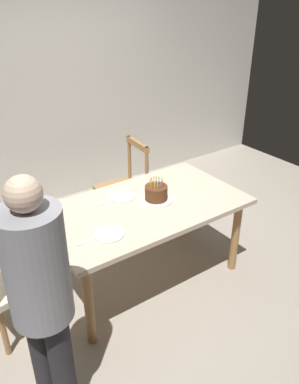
# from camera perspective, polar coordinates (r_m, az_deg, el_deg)

# --- Properties ---
(ground) EXTENTS (6.40, 6.40, 0.00)m
(ground) POSITION_cam_1_polar(r_m,az_deg,el_deg) (3.51, -0.68, -12.40)
(ground) COLOR #9E9384
(back_wall) EXTENTS (6.40, 0.10, 2.60)m
(back_wall) POSITION_cam_1_polar(r_m,az_deg,el_deg) (4.44, -14.91, 14.40)
(back_wall) COLOR beige
(back_wall) RESTS_ON ground
(dining_table) EXTENTS (1.64, 0.93, 0.74)m
(dining_table) POSITION_cam_1_polar(r_m,az_deg,el_deg) (3.13, -0.75, -3.28)
(dining_table) COLOR beige
(dining_table) RESTS_ON ground
(birthday_cake) EXTENTS (0.28, 0.28, 0.20)m
(birthday_cake) POSITION_cam_1_polar(r_m,az_deg,el_deg) (3.12, 1.00, -0.26)
(birthday_cake) COLOR silver
(birthday_cake) RESTS_ON dining_table
(plate_near_celebrant) EXTENTS (0.22, 0.22, 0.01)m
(plate_near_celebrant) POSITION_cam_1_polar(r_m,az_deg,el_deg) (2.73, -6.12, -6.29)
(plate_near_celebrant) COLOR silver
(plate_near_celebrant) RESTS_ON dining_table
(plate_far_side) EXTENTS (0.22, 0.22, 0.01)m
(plate_far_side) POSITION_cam_1_polar(r_m,az_deg,el_deg) (3.20, -4.10, -0.68)
(plate_far_side) COLOR silver
(plate_far_side) RESTS_ON dining_table
(fork_near_celebrant) EXTENTS (0.18, 0.03, 0.01)m
(fork_near_celebrant) POSITION_cam_1_polar(r_m,az_deg,el_deg) (2.68, -9.17, -7.35)
(fork_near_celebrant) COLOR silver
(fork_near_celebrant) RESTS_ON dining_table
(fork_far_side) EXTENTS (0.18, 0.02, 0.01)m
(fork_far_side) POSITION_cam_1_polar(r_m,az_deg,el_deg) (3.12, -6.52, -1.61)
(fork_far_side) COLOR silver
(fork_far_side) RESTS_ON dining_table
(chair_spindle_back) EXTENTS (0.47, 0.47, 0.95)m
(chair_spindle_back) POSITION_cam_1_polar(r_m,az_deg,el_deg) (3.93, -3.87, 0.39)
(chair_spindle_back) COLOR #9E7042
(chair_spindle_back) RESTS_ON ground
(person_celebrant) EXTENTS (0.32, 0.32, 1.57)m
(person_celebrant) POSITION_cam_1_polar(r_m,az_deg,el_deg) (2.10, -15.90, -14.66)
(person_celebrant) COLOR #262328
(person_celebrant) RESTS_ON ground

